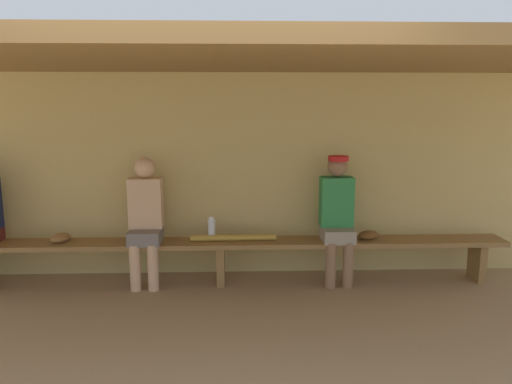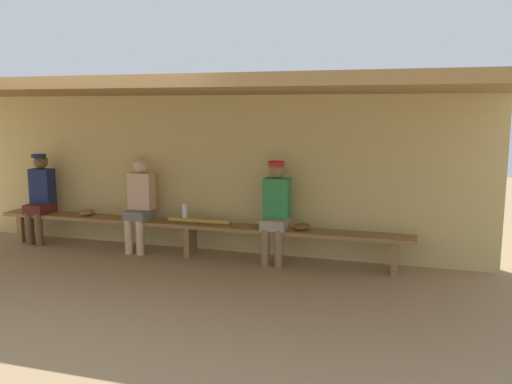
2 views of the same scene
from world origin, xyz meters
name	(u,v)px [view 1 (image 1 of 2)]	position (x,y,z in m)	size (l,w,h in m)	color
ground_plane	(215,356)	(0.00, 0.00, 0.00)	(24.00, 24.00, 0.00)	#9E7F59
back_wall	(221,174)	(0.00, 2.00, 1.10)	(8.00, 0.20, 2.20)	tan
dugout_roof	(214,56)	(0.00, 0.70, 2.26)	(8.00, 2.80, 0.12)	olive
bench	(221,248)	(0.00, 1.55, 0.39)	(6.00, 0.36, 0.46)	olive
player_in_red	(337,213)	(1.22, 1.55, 0.75)	(0.34, 0.42, 1.34)	gray
player_rightmost	(145,216)	(-0.77, 1.55, 0.73)	(0.34, 0.42, 1.34)	slate
water_bottle_orange	(211,229)	(-0.10, 1.59, 0.58)	(0.08, 0.08, 0.25)	silver
baseball_glove_tan	(60,238)	(-1.66, 1.57, 0.51)	(0.24, 0.17, 0.09)	olive
baseball_glove_dark_brown	(368,235)	(1.56, 1.56, 0.51)	(0.24, 0.17, 0.09)	brown
baseball_bat	(233,238)	(0.13, 1.55, 0.49)	(0.07, 0.07, 0.90)	#B28C33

